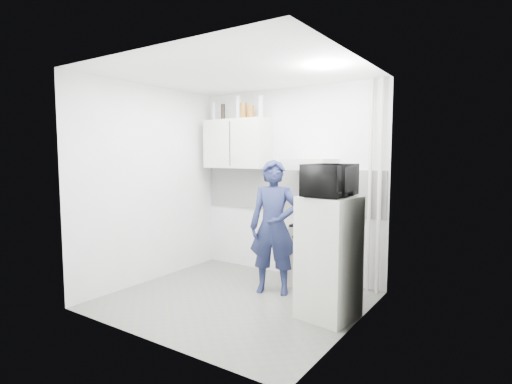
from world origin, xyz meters
The scene contains 23 objects.
floor centered at (0.00, 0.00, 0.00)m, with size 2.80×2.80×0.00m, color #626356.
ceiling centered at (0.00, 0.00, 2.60)m, with size 2.80×2.80×0.00m, color white.
wall_back centered at (0.00, 1.25, 1.30)m, with size 2.80×2.80×0.00m, color white.
wall_left centered at (-1.40, 0.00, 1.30)m, with size 2.60×2.60×0.00m, color white.
wall_right centered at (1.40, 0.00, 1.30)m, with size 2.60×2.60×0.00m, color white.
person centered at (0.23, 0.48, 0.82)m, with size 0.60×0.39×1.63m, color #1A2042.
stove centered at (0.52, 1.00, 0.39)m, with size 0.49×0.49×0.78m, color beige.
fridge centered at (1.10, 0.15, 0.63)m, with size 0.53×0.53×1.27m, color silver.
stove_top centered at (0.52, 1.00, 0.79)m, with size 0.47×0.47×0.03m, color black.
saucepan centered at (0.43, 1.02, 0.86)m, with size 0.19×0.19×0.10m, color silver.
microwave centered at (1.10, 0.15, 1.43)m, with size 0.41×0.60×0.33m, color black.
bottle_a centered at (-1.19, 1.07, 2.33)m, with size 0.06×0.06×0.27m, color #B2B7BC.
bottle_b centered at (-1.01, 1.07, 2.32)m, with size 0.06×0.06×0.24m, color black.
bottle_d centered at (-0.73, 1.07, 2.37)m, with size 0.08×0.08×0.33m, color #B2B7BC.
canister_a centered at (-0.64, 1.07, 2.31)m, with size 0.09×0.09×0.23m, color brown.
canister_b centered at (-0.51, 1.07, 2.29)m, with size 0.09×0.09×0.18m, color brown.
bottle_e centered at (-0.34, 1.07, 2.35)m, with size 0.08×0.08×0.30m, color #B2B7BC.
upper_cabinet centered at (-0.75, 1.07, 1.85)m, with size 1.00×0.35×0.70m, color silver.
range_hood centered at (0.45, 1.00, 1.57)m, with size 0.60×0.50×0.14m, color beige.
backsplash centered at (0.00, 1.24, 1.20)m, with size 2.74×0.03×0.60m, color white.
pipe_a centered at (1.30, 1.17, 1.30)m, with size 0.05×0.05×2.60m, color beige.
pipe_b centered at (1.18, 1.17, 1.30)m, with size 0.04×0.04×2.60m, color beige.
ceiling_spot_fixture centered at (1.00, 0.20, 2.57)m, with size 0.10×0.10×0.02m, color white.
Camera 1 is at (2.72, -3.61, 1.69)m, focal length 28.00 mm.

